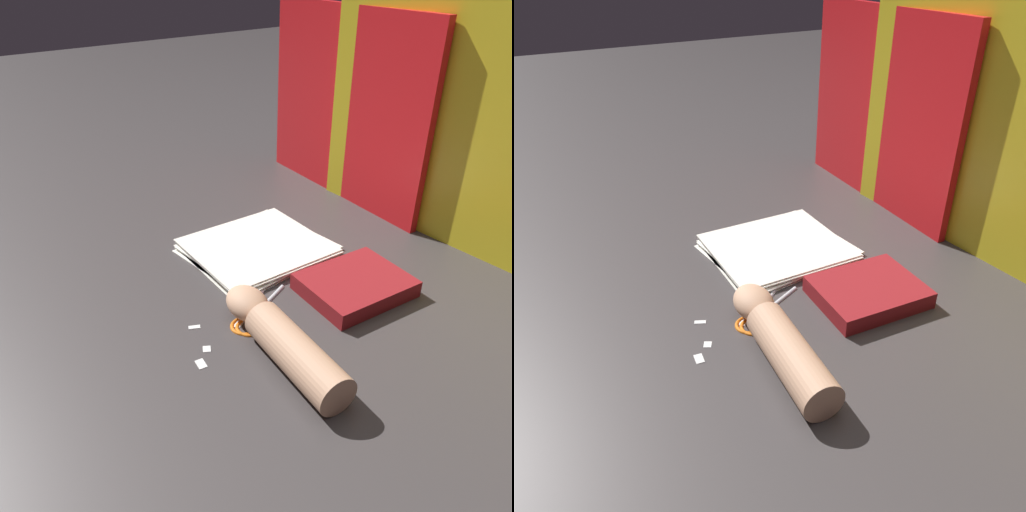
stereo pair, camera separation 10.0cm
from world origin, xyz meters
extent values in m
plane|color=#3D3838|center=(0.00, 0.00, 0.00)|extent=(6.00, 6.00, 0.00)
cube|color=red|center=(-0.19, 0.44, 0.24)|extent=(0.56, 0.07, 0.48)
cube|color=yellow|center=(0.20, 0.44, 0.28)|extent=(0.85, 0.03, 0.56)
cube|color=white|center=(-0.08, 0.07, 0.00)|extent=(0.28, 0.31, 0.00)
cube|color=white|center=(-0.08, 0.07, 0.00)|extent=(0.27, 0.30, 0.00)
cube|color=white|center=(-0.08, 0.07, 0.01)|extent=(0.27, 0.30, 0.00)
cube|color=white|center=(-0.08, 0.07, 0.01)|extent=(0.26, 0.29, 0.00)
cube|color=white|center=(-0.07, 0.07, 0.01)|extent=(0.27, 0.30, 0.00)
cube|color=white|center=(-0.08, 0.07, 0.02)|extent=(0.27, 0.30, 0.00)
cube|color=maroon|center=(0.17, 0.12, 0.02)|extent=(0.18, 0.22, 0.03)
sphere|color=silver|center=(0.11, -0.09, 0.00)|extent=(0.01, 0.01, 0.01)
cylinder|color=silver|center=(0.07, -0.04, 0.00)|extent=(0.08, 0.09, 0.01)
torus|color=orange|center=(0.13, -0.11, 0.00)|extent=(0.07, 0.07, 0.01)
cylinder|color=silver|center=(0.09, -0.03, 0.00)|extent=(0.05, 0.11, 0.01)
torus|color=orange|center=(0.12, -0.11, 0.00)|extent=(0.07, 0.07, 0.01)
cylinder|color=tan|center=(0.26, -0.11, 0.03)|extent=(0.22, 0.09, 0.07)
ellipsoid|color=tan|center=(0.10, -0.09, 0.03)|extent=(0.11, 0.08, 0.05)
cube|color=white|center=(0.07, -0.19, 0.00)|extent=(0.02, 0.02, 0.00)
cube|color=white|center=(0.15, -0.23, 0.00)|extent=(0.02, 0.02, 0.00)
cube|color=white|center=(0.11, -0.12, 0.00)|extent=(0.03, 0.03, 0.00)
cube|color=white|center=(0.13, -0.20, 0.00)|extent=(0.02, 0.02, 0.00)
cylinder|color=red|center=(-0.19, 0.02, 0.00)|extent=(0.04, 0.14, 0.01)
camera|label=1|loc=(0.69, -0.53, 0.58)|focal=35.00mm
camera|label=2|loc=(0.74, -0.45, 0.58)|focal=35.00mm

